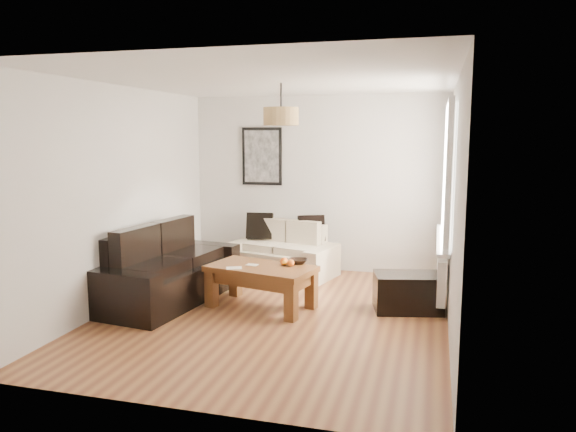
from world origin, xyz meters
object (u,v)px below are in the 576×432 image
(coffee_table, at_px, (261,287))
(sofa_leather, at_px, (167,266))
(ottoman, at_px, (408,292))
(loveseat_cream, at_px, (283,250))

(coffee_table, bearing_deg, sofa_leather, -179.09)
(coffee_table, distance_m, ottoman, 1.71)
(coffee_table, xyz_separation_m, ottoman, (1.68, 0.33, -0.03))
(sofa_leather, bearing_deg, coffee_table, -81.49)
(loveseat_cream, height_order, ottoman, loveseat_cream)
(loveseat_cream, height_order, coffee_table, loveseat_cream)
(loveseat_cream, distance_m, coffee_table, 1.56)
(loveseat_cream, xyz_separation_m, coffee_table, (0.16, -1.55, -0.12))
(loveseat_cream, xyz_separation_m, ottoman, (1.84, -1.22, -0.15))
(sofa_leather, xyz_separation_m, coffee_table, (1.20, 0.02, -0.18))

